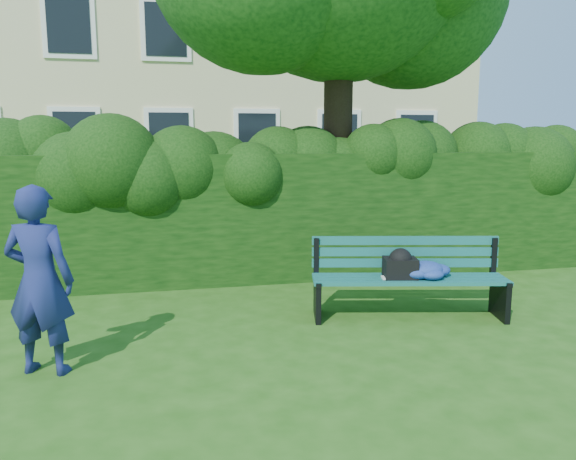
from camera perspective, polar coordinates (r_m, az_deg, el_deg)
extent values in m
plane|color=#245212|center=(6.23, 1.22, -9.55)|extent=(80.00, 80.00, 0.00)
cube|color=beige|center=(20.16, -8.89, 20.69)|extent=(16.00, 8.00, 12.00)
cube|color=white|center=(15.85, -20.77, 8.74)|extent=(1.30, 0.08, 1.60)
cube|color=black|center=(15.81, -20.79, 8.74)|extent=(1.05, 0.04, 1.35)
cube|color=white|center=(15.70, -11.96, 9.14)|extent=(1.30, 0.08, 1.60)
cube|color=black|center=(15.66, -11.96, 9.14)|extent=(1.05, 0.04, 1.35)
cube|color=white|center=(15.91, -3.17, 9.33)|extent=(1.30, 0.08, 1.60)
cube|color=black|center=(15.87, -3.15, 9.33)|extent=(1.05, 0.04, 1.35)
cube|color=white|center=(16.48, 5.20, 9.30)|extent=(1.30, 0.08, 1.60)
cube|color=black|center=(16.44, 5.24, 9.30)|extent=(1.05, 0.04, 1.35)
cube|color=white|center=(17.36, 12.86, 9.11)|extent=(1.30, 0.08, 1.60)
cube|color=black|center=(17.32, 12.92, 9.11)|extent=(1.05, 0.04, 1.35)
cube|color=white|center=(16.09, -21.38, 18.74)|extent=(1.30, 0.08, 1.60)
cube|color=black|center=(16.05, -21.40, 18.76)|extent=(1.05, 0.04, 1.35)
cube|color=white|center=(15.94, -12.32, 19.25)|extent=(1.30, 0.08, 1.60)
cube|color=black|center=(15.90, -12.32, 19.27)|extent=(1.05, 0.04, 1.35)
cube|color=white|center=(16.15, -3.27, 19.31)|extent=(1.30, 0.08, 1.60)
cube|color=black|center=(16.11, -3.25, 19.33)|extent=(1.05, 0.04, 1.35)
cube|color=white|center=(16.71, 5.35, 18.95)|extent=(1.30, 0.08, 1.60)
cube|color=black|center=(16.67, 5.39, 18.97)|extent=(1.05, 0.04, 1.35)
cube|color=white|center=(17.58, 13.21, 18.27)|extent=(1.30, 0.08, 1.60)
cube|color=black|center=(17.54, 13.27, 18.29)|extent=(1.05, 0.04, 1.35)
cube|color=black|center=(8.12, -2.46, 1.46)|extent=(10.00, 1.00, 1.80)
cylinder|color=black|center=(8.61, 5.10, 11.24)|extent=(0.43, 0.43, 4.61)
cube|color=#0F4C4D|center=(6.29, 12.58, -5.31)|extent=(2.14, 0.55, 0.04)
cube|color=#0F4C4D|center=(6.40, 12.34, -5.04)|extent=(2.14, 0.55, 0.04)
cube|color=#0F4C4D|center=(6.51, 12.11, -4.78)|extent=(2.14, 0.55, 0.04)
cube|color=#0F4C4D|center=(6.63, 11.89, -4.53)|extent=(2.14, 0.55, 0.04)
cube|color=#0F4C4D|center=(6.67, 11.78, -3.28)|extent=(2.12, 0.49, 0.10)
cube|color=#0F4C4D|center=(6.66, 11.80, -2.17)|extent=(2.12, 0.49, 0.10)
cube|color=#0F4C4D|center=(6.64, 11.82, -1.05)|extent=(2.12, 0.49, 0.10)
cube|color=black|center=(6.37, 2.99, -7.04)|extent=(0.16, 0.50, 0.44)
cube|color=black|center=(6.52, 2.89, -2.76)|extent=(0.07, 0.07, 0.45)
cube|color=black|center=(6.27, 3.03, -5.24)|extent=(0.15, 0.42, 0.05)
cube|color=black|center=(6.81, 20.72, -6.56)|extent=(0.16, 0.50, 0.44)
cube|color=black|center=(6.95, 20.16, -2.57)|extent=(0.07, 0.07, 0.45)
cube|color=black|center=(6.71, 20.98, -4.86)|extent=(0.15, 0.42, 0.05)
cube|color=white|center=(6.35, 10.32, -4.80)|extent=(0.20, 0.16, 0.02)
cube|color=black|center=(6.40, 11.33, -3.79)|extent=(0.41, 0.36, 0.22)
imported|color=navy|center=(5.23, -23.94, -4.71)|extent=(0.69, 0.56, 1.64)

